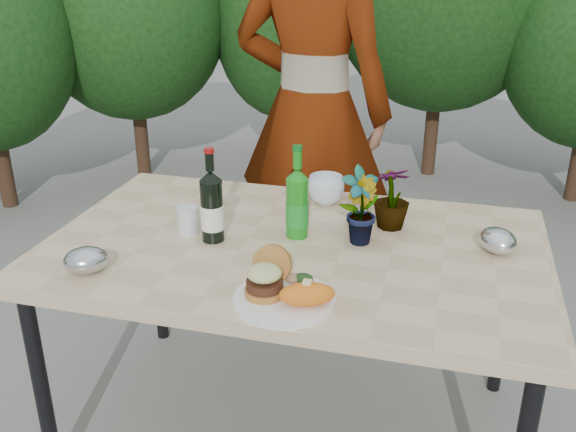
% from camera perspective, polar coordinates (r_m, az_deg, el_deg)
% --- Properties ---
extents(ground, '(80.00, 80.00, 0.00)m').
position_cam_1_polar(ground, '(2.50, 0.50, -18.16)').
color(ground, slate).
rests_on(ground, ground).
extents(patio_table, '(1.60, 1.00, 0.75)m').
position_cam_1_polar(patio_table, '(2.10, 0.56, -3.86)').
color(patio_table, '#CEB589').
rests_on(patio_table, ground).
extents(shrub_hedge, '(6.95, 5.28, 2.26)m').
position_cam_1_polar(shrub_hedge, '(3.48, 14.22, 14.61)').
color(shrub_hedge, '#382316').
rests_on(shrub_hedge, ground).
extents(dinner_plate, '(0.28, 0.28, 0.01)m').
position_cam_1_polar(dinner_plate, '(1.75, -0.34, -7.46)').
color(dinner_plate, white).
rests_on(dinner_plate, patio_table).
extents(burger_stack, '(0.11, 0.16, 0.11)m').
position_cam_1_polar(burger_stack, '(1.75, -1.93, -5.42)').
color(burger_stack, '#B7722D').
rests_on(burger_stack, dinner_plate).
extents(sweet_potato, '(0.17, 0.12, 0.06)m').
position_cam_1_polar(sweet_potato, '(1.70, 1.71, -6.98)').
color(sweet_potato, orange).
rests_on(sweet_potato, dinner_plate).
extents(grilled_veg, '(0.08, 0.05, 0.03)m').
position_cam_1_polar(grilled_veg, '(1.81, 0.96, -5.54)').
color(grilled_veg, olive).
rests_on(grilled_veg, dinner_plate).
extents(wine_bottle, '(0.08, 0.08, 0.31)m').
position_cam_1_polar(wine_bottle, '(2.07, -6.79, 0.77)').
color(wine_bottle, black).
rests_on(wine_bottle, patio_table).
extents(sparkling_water, '(0.08, 0.08, 0.31)m').
position_cam_1_polar(sparkling_water, '(2.09, 0.82, 1.07)').
color(sparkling_water, '#177F17').
rests_on(sparkling_water, patio_table).
extents(plastic_cup, '(0.07, 0.07, 0.09)m').
position_cam_1_polar(plastic_cup, '(2.16, -8.88, -0.39)').
color(plastic_cup, silver).
rests_on(plastic_cup, patio_table).
extents(seedling_left, '(0.15, 0.14, 0.24)m').
position_cam_1_polar(seedling_left, '(2.09, 6.44, 1.12)').
color(seedling_left, '#24501B').
rests_on(seedling_left, patio_table).
extents(seedling_mid, '(0.14, 0.15, 0.21)m').
position_cam_1_polar(seedling_mid, '(2.06, 6.41, 0.47)').
color(seedling_mid, '#25571E').
rests_on(seedling_mid, patio_table).
extents(seedling_right, '(0.16, 0.16, 0.22)m').
position_cam_1_polar(seedling_right, '(2.18, 9.24, 1.66)').
color(seedling_right, '#285A1F').
rests_on(seedling_right, patio_table).
extents(blue_bowl, '(0.14, 0.14, 0.11)m').
position_cam_1_polar(blue_bowl, '(2.38, 3.39, 2.36)').
color(blue_bowl, silver).
rests_on(blue_bowl, patio_table).
extents(foil_packet_left, '(0.17, 0.16, 0.08)m').
position_cam_1_polar(foil_packet_left, '(1.98, -17.51, -3.77)').
color(foil_packet_left, '#AFB2B6').
rests_on(foil_packet_left, patio_table).
extents(foil_packet_right, '(0.16, 0.17, 0.08)m').
position_cam_1_polar(foil_packet_right, '(2.11, 18.15, -2.09)').
color(foil_packet_right, silver).
rests_on(foil_packet_right, patio_table).
extents(person, '(0.76, 0.55, 1.94)m').
position_cam_1_polar(person, '(2.82, 2.16, 9.27)').
color(person, '#8E6347').
rests_on(person, ground).
extents(terracotta_pot, '(0.17, 0.17, 0.14)m').
position_cam_1_polar(terracotta_pot, '(4.26, -11.19, 0.98)').
color(terracotta_pot, '#B9572F').
rests_on(terracotta_pot, ground).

